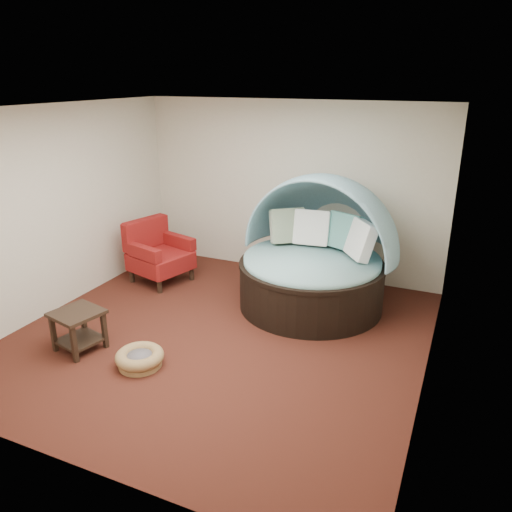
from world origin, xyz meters
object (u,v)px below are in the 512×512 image
at_px(canopy_daybed, 316,247).
at_px(side_table, 78,325).
at_px(pet_basket, 140,358).
at_px(red_armchair, 158,253).

relative_size(canopy_daybed, side_table, 3.77).
distance_m(pet_basket, red_armchair, 2.59).
bearing_deg(pet_basket, red_armchair, 119.21).
bearing_deg(pet_basket, side_table, 178.82).
relative_size(pet_basket, red_armchair, 0.63).
bearing_deg(pet_basket, canopy_daybed, 61.55).
height_order(canopy_daybed, pet_basket, canopy_daybed).
relative_size(red_armchair, side_table, 1.64).
distance_m(canopy_daybed, red_armchair, 2.60).
bearing_deg(red_armchair, canopy_daybed, 19.58).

